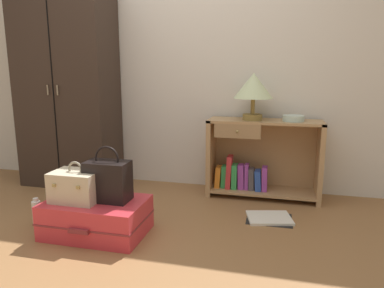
{
  "coord_description": "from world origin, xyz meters",
  "views": [
    {
      "loc": [
        0.93,
        -1.85,
        1.1
      ],
      "look_at": [
        0.28,
        0.78,
        0.55
      ],
      "focal_mm": 33.07,
      "sensor_mm": 36.0,
      "label": 1
    }
  ],
  "objects_px": {
    "bookshelf": "(259,160)",
    "train_case": "(76,186)",
    "bottle": "(37,213)",
    "open_book_on_floor": "(269,218)",
    "table_lamp": "(253,88)",
    "handbag": "(108,180)",
    "suitcase_large": "(97,217)",
    "wardrobe": "(68,89)",
    "bowl": "(293,118)"
  },
  "relations": [
    {
      "from": "bookshelf",
      "to": "train_case",
      "type": "bearing_deg",
      "value": -136.43
    },
    {
      "from": "train_case",
      "to": "bottle",
      "type": "distance_m",
      "value": 0.45
    },
    {
      "from": "bookshelf",
      "to": "open_book_on_floor",
      "type": "xyz_separation_m",
      "value": [
        0.12,
        -0.52,
        -0.33
      ]
    },
    {
      "from": "bookshelf",
      "to": "table_lamp",
      "type": "distance_m",
      "value": 0.64
    },
    {
      "from": "handbag",
      "to": "bottle",
      "type": "relative_size",
      "value": 1.81
    },
    {
      "from": "suitcase_large",
      "to": "train_case",
      "type": "relative_size",
      "value": 2.15
    },
    {
      "from": "suitcase_large",
      "to": "handbag",
      "type": "relative_size",
      "value": 1.8
    },
    {
      "from": "table_lamp",
      "to": "wardrobe",
      "type": "bearing_deg",
      "value": -178.9
    },
    {
      "from": "bowl",
      "to": "train_case",
      "type": "bearing_deg",
      "value": -143.28
    },
    {
      "from": "table_lamp",
      "to": "bowl",
      "type": "xyz_separation_m",
      "value": [
        0.34,
        0.0,
        -0.25
      ]
    },
    {
      "from": "suitcase_large",
      "to": "bottle",
      "type": "distance_m",
      "value": 0.49
    },
    {
      "from": "bottle",
      "to": "handbag",
      "type": "bearing_deg",
      "value": 1.53
    },
    {
      "from": "train_case",
      "to": "open_book_on_floor",
      "type": "bearing_deg",
      "value": 24.15
    },
    {
      "from": "bookshelf",
      "to": "bowl",
      "type": "height_order",
      "value": "bowl"
    },
    {
      "from": "bookshelf",
      "to": "handbag",
      "type": "distance_m",
      "value": 1.4
    },
    {
      "from": "bottle",
      "to": "train_case",
      "type": "bearing_deg",
      "value": -7.1
    },
    {
      "from": "wardrobe",
      "to": "table_lamp",
      "type": "bearing_deg",
      "value": 1.1
    },
    {
      "from": "bowl",
      "to": "bottle",
      "type": "relative_size",
      "value": 0.86
    },
    {
      "from": "table_lamp",
      "to": "bottle",
      "type": "xyz_separation_m",
      "value": [
        -1.46,
        -1.02,
        -0.88
      ]
    },
    {
      "from": "table_lamp",
      "to": "handbag",
      "type": "xyz_separation_m",
      "value": [
        -0.88,
        -1.0,
        -0.59
      ]
    },
    {
      "from": "handbag",
      "to": "bottle",
      "type": "height_order",
      "value": "handbag"
    },
    {
      "from": "train_case",
      "to": "handbag",
      "type": "relative_size",
      "value": 0.84
    },
    {
      "from": "wardrobe",
      "to": "train_case",
      "type": "height_order",
      "value": "wardrobe"
    },
    {
      "from": "suitcase_large",
      "to": "handbag",
      "type": "distance_m",
      "value": 0.28
    },
    {
      "from": "bookshelf",
      "to": "open_book_on_floor",
      "type": "distance_m",
      "value": 0.63
    },
    {
      "from": "table_lamp",
      "to": "bowl",
      "type": "bearing_deg",
      "value": 0.41
    },
    {
      "from": "wardrobe",
      "to": "suitcase_large",
      "type": "distance_m",
      "value": 1.53
    },
    {
      "from": "open_book_on_floor",
      "to": "suitcase_large",
      "type": "bearing_deg",
      "value": -154.98
    },
    {
      "from": "wardrobe",
      "to": "handbag",
      "type": "xyz_separation_m",
      "value": [
        0.89,
        -0.97,
        -0.56
      ]
    },
    {
      "from": "wardrobe",
      "to": "bottle",
      "type": "bearing_deg",
      "value": -72.01
    },
    {
      "from": "wardrobe",
      "to": "bowl",
      "type": "distance_m",
      "value": 2.13
    },
    {
      "from": "bookshelf",
      "to": "train_case",
      "type": "height_order",
      "value": "bookshelf"
    },
    {
      "from": "open_book_on_floor",
      "to": "bookshelf",
      "type": "bearing_deg",
      "value": 103.4
    },
    {
      "from": "bookshelf",
      "to": "bottle",
      "type": "distance_m",
      "value": 1.86
    },
    {
      "from": "bowl",
      "to": "open_book_on_floor",
      "type": "xyz_separation_m",
      "value": [
        -0.15,
        -0.49,
        -0.71
      ]
    },
    {
      "from": "wardrobe",
      "to": "handbag",
      "type": "distance_m",
      "value": 1.43
    },
    {
      "from": "bottle",
      "to": "wardrobe",
      "type": "bearing_deg",
      "value": 107.99
    },
    {
      "from": "table_lamp",
      "to": "bookshelf",
      "type": "bearing_deg",
      "value": 25.43
    },
    {
      "from": "handbag",
      "to": "bookshelf",
      "type": "bearing_deg",
      "value": 47.53
    },
    {
      "from": "open_book_on_floor",
      "to": "bottle",
      "type": "bearing_deg",
      "value": -162.29
    },
    {
      "from": "bookshelf",
      "to": "bottle",
      "type": "bearing_deg",
      "value": -145.42
    },
    {
      "from": "handbag",
      "to": "train_case",
      "type": "bearing_deg",
      "value": -163.27
    },
    {
      "from": "bookshelf",
      "to": "table_lamp",
      "type": "height_order",
      "value": "table_lamp"
    },
    {
      "from": "bowl",
      "to": "bottle",
      "type": "height_order",
      "value": "bowl"
    },
    {
      "from": "wardrobe",
      "to": "bottle",
      "type": "relative_size",
      "value": 9.01
    },
    {
      "from": "train_case",
      "to": "suitcase_large",
      "type": "bearing_deg",
      "value": 15.12
    },
    {
      "from": "open_book_on_floor",
      "to": "handbag",
      "type": "bearing_deg",
      "value": -154.52
    },
    {
      "from": "bookshelf",
      "to": "bowl",
      "type": "distance_m",
      "value": 0.48
    },
    {
      "from": "wardrobe",
      "to": "handbag",
      "type": "bearing_deg",
      "value": -47.25
    },
    {
      "from": "wardrobe",
      "to": "handbag",
      "type": "relative_size",
      "value": 4.97
    }
  ]
}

